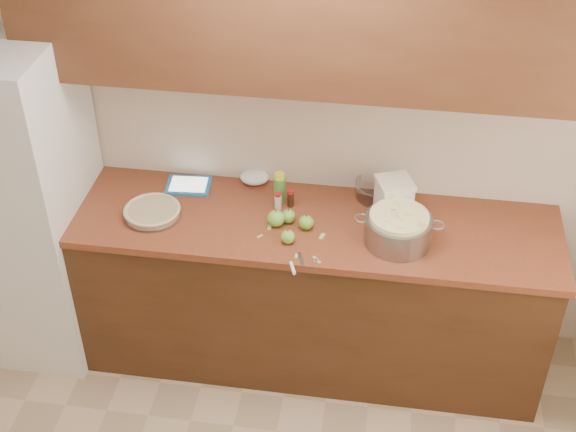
# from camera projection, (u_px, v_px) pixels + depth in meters

# --- Properties ---
(room_shell) EXTENTS (3.60, 3.60, 3.60)m
(room_shell) POSITION_uv_depth(u_px,v_px,m) (228.00, 401.00, 2.58)
(room_shell) COLOR tan
(room_shell) RESTS_ON ground
(counter_run) EXTENTS (2.64, 0.68, 0.92)m
(counter_run) POSITION_uv_depth(u_px,v_px,m) (293.00, 289.00, 4.25)
(counter_run) COLOR #4B2815
(counter_run) RESTS_ON ground
(upper_cabinets) EXTENTS (2.60, 0.34, 0.70)m
(upper_cabinets) POSITION_uv_depth(u_px,v_px,m) (300.00, 10.00, 3.48)
(upper_cabinets) COLOR brown
(upper_cabinets) RESTS_ON room_shell
(fridge) EXTENTS (0.70, 0.70, 1.80)m
(fridge) POSITION_uv_depth(u_px,v_px,m) (17.00, 202.00, 4.13)
(fridge) COLOR silver
(fridge) RESTS_ON ground
(pie) EXTENTS (0.29, 0.29, 0.05)m
(pie) POSITION_uv_depth(u_px,v_px,m) (152.00, 212.00, 3.99)
(pie) COLOR silver
(pie) RESTS_ON counter_run
(colander) EXTENTS (0.43, 0.32, 0.16)m
(colander) POSITION_uv_depth(u_px,v_px,m) (398.00, 229.00, 3.79)
(colander) COLOR gray
(colander) RESTS_ON counter_run
(flour_canister) EXTENTS (0.22, 0.22, 0.21)m
(flour_canister) POSITION_uv_depth(u_px,v_px,m) (394.00, 198.00, 3.95)
(flour_canister) COLOR white
(flour_canister) RESTS_ON counter_run
(tablet) EXTENTS (0.24, 0.19, 0.02)m
(tablet) POSITION_uv_depth(u_px,v_px,m) (189.00, 185.00, 4.20)
(tablet) COLOR #226AA3
(tablet) RESTS_ON counter_run
(paring_knife) EXTENTS (0.07, 0.17, 0.02)m
(paring_knife) POSITION_uv_depth(u_px,v_px,m) (294.00, 267.00, 3.68)
(paring_knife) COLOR gray
(paring_knife) RESTS_ON counter_run
(lemon_bottle) EXTENTS (0.06, 0.06, 0.17)m
(lemon_bottle) POSITION_uv_depth(u_px,v_px,m) (280.00, 188.00, 4.06)
(lemon_bottle) COLOR #4C8C38
(lemon_bottle) RESTS_ON counter_run
(cinnamon_shaker) EXTENTS (0.04, 0.04, 0.09)m
(cinnamon_shaker) POSITION_uv_depth(u_px,v_px,m) (278.00, 201.00, 4.03)
(cinnamon_shaker) COLOR beige
(cinnamon_shaker) RESTS_ON counter_run
(vanilla_bottle) EXTENTS (0.03, 0.03, 0.10)m
(vanilla_bottle) POSITION_uv_depth(u_px,v_px,m) (290.00, 199.00, 4.04)
(vanilla_bottle) COLOR black
(vanilla_bottle) RESTS_ON counter_run
(mixing_bowl) EXTENTS (0.24, 0.24, 0.09)m
(mixing_bowl) POSITION_uv_depth(u_px,v_px,m) (378.00, 189.00, 4.11)
(mixing_bowl) COLOR silver
(mixing_bowl) RESTS_ON counter_run
(paper_towel) EXTENTS (0.16, 0.14, 0.06)m
(paper_towel) POSITION_uv_depth(u_px,v_px,m) (254.00, 177.00, 4.22)
(paper_towel) COLOR white
(paper_towel) RESTS_ON counter_run
(apple_left) EXTENTS (0.09, 0.09, 0.10)m
(apple_left) POSITION_uv_depth(u_px,v_px,m) (276.00, 218.00, 3.92)
(apple_left) COLOR #6CAD35
(apple_left) RESTS_ON counter_run
(apple_center) EXTENTS (0.07, 0.07, 0.08)m
(apple_center) POSITION_uv_depth(u_px,v_px,m) (289.00, 216.00, 3.94)
(apple_center) COLOR #6CAD35
(apple_center) RESTS_ON counter_run
(apple_front) EXTENTS (0.07, 0.07, 0.08)m
(apple_front) POSITION_uv_depth(u_px,v_px,m) (288.00, 237.00, 3.81)
(apple_front) COLOR #6CAD35
(apple_front) RESTS_ON counter_run
(apple_extra) EXTENTS (0.07, 0.07, 0.09)m
(apple_extra) POSITION_uv_depth(u_px,v_px,m) (306.00, 222.00, 3.90)
(apple_extra) COLOR #6CAD35
(apple_extra) RESTS_ON counter_run
(peel_a) EXTENTS (0.01, 0.03, 0.00)m
(peel_a) POSITION_uv_depth(u_px,v_px,m) (296.00, 256.00, 3.75)
(peel_a) COLOR #99C35F
(peel_a) RESTS_ON counter_run
(peel_b) EXTENTS (0.04, 0.03, 0.00)m
(peel_b) POSITION_uv_depth(u_px,v_px,m) (317.00, 261.00, 3.72)
(peel_b) COLOR #99C35F
(peel_b) RESTS_ON counter_run
(peel_c) EXTENTS (0.03, 0.05, 0.00)m
(peel_c) POSITION_uv_depth(u_px,v_px,m) (322.00, 236.00, 3.87)
(peel_c) COLOR #99C35F
(peel_c) RESTS_ON counter_run
(peel_d) EXTENTS (0.02, 0.05, 0.00)m
(peel_d) POSITION_uv_depth(u_px,v_px,m) (270.00, 227.00, 3.93)
(peel_d) COLOR #99C35F
(peel_d) RESTS_ON counter_run
(peel_e) EXTENTS (0.04, 0.04, 0.00)m
(peel_e) POSITION_uv_depth(u_px,v_px,m) (316.00, 259.00, 3.74)
(peel_e) COLOR #99C35F
(peel_e) RESTS_ON counter_run
(peel_f) EXTENTS (0.03, 0.03, 0.00)m
(peel_f) POSITION_uv_depth(u_px,v_px,m) (260.00, 236.00, 3.87)
(peel_f) COLOR #99C35F
(peel_f) RESTS_ON counter_run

